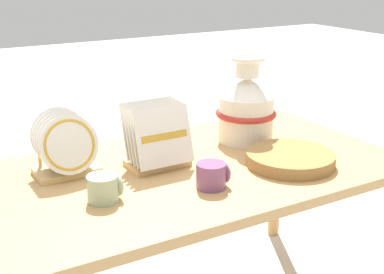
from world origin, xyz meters
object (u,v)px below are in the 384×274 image
Objects in this scene: ceramic_vase at (246,107)px; wicker_charger_stack at (290,159)px; mug_sage_glaze at (104,188)px; dish_rack_round_plates at (65,149)px; dish_rack_square_plates at (157,141)px; mug_plum_glaze at (212,175)px.

ceramic_vase is 1.09× the size of wicker_charger_stack.
mug_sage_glaze is at bearing 175.49° from wicker_charger_stack.
dish_rack_square_plates is (0.30, -0.08, -0.00)m from dish_rack_round_plates.
wicker_charger_stack is 0.68m from mug_sage_glaze.
ceramic_vase is 3.29× the size of mug_plum_glaze.
mug_plum_glaze is at bearing -138.19° from ceramic_vase.
wicker_charger_stack is at bearing 4.47° from mug_plum_glaze.
mug_sage_glaze is (-0.68, 0.05, 0.02)m from wicker_charger_stack.
dish_rack_round_plates reaches higher than mug_sage_glaze.
ceramic_vase is at bearing 8.69° from dish_rack_square_plates.
dish_rack_round_plates is 0.50m from mug_plum_glaze.
wicker_charger_stack is (0.41, -0.23, -0.07)m from dish_rack_square_plates.
dish_rack_round_plates is at bearing 164.87° from dish_rack_square_plates.
dish_rack_square_plates is 0.48m from wicker_charger_stack.
mug_sage_glaze is (0.03, -0.26, -0.05)m from dish_rack_round_plates.
dish_rack_round_plates is 0.97× the size of dish_rack_square_plates.
ceramic_vase is 0.44m from dish_rack_square_plates.
ceramic_vase is 3.29× the size of mug_sage_glaze.
wicker_charger_stack is at bearing -23.59° from dish_rack_round_plates.
ceramic_vase is 0.74m from mug_sage_glaze.
mug_plum_glaze reaches higher than wicker_charger_stack.
ceramic_vase reaches higher than mug_sage_glaze.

